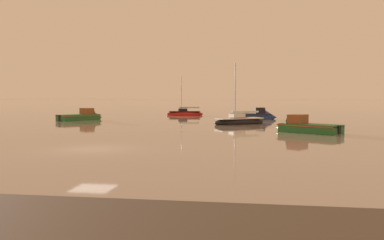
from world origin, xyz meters
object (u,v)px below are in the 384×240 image
sailboat_moored_0 (185,113)px  sailboat_moored_1 (239,121)px  motorboat_moored_1 (258,117)px  motorboat_moored_4 (300,128)px  motorboat_moored_2 (85,117)px

sailboat_moored_0 → sailboat_moored_1: size_ratio=0.93×
sailboat_moored_1 → sailboat_moored_0: bearing=-99.6°
motorboat_moored_1 → sailboat_moored_0: bearing=132.2°
sailboat_moored_0 → motorboat_moored_4: 34.99m
sailboat_moored_0 → motorboat_moored_2: 19.37m
sailboat_moored_0 → sailboat_moored_1: 23.42m
motorboat_moored_1 → sailboat_moored_1: size_ratio=0.90×
motorboat_moored_2 → sailboat_moored_1: sailboat_moored_1 is taller
sailboat_moored_0 → motorboat_moored_2: sailboat_moored_0 is taller
motorboat_moored_4 → sailboat_moored_1: sailboat_moored_1 is taller
motorboat_moored_2 → sailboat_moored_1: (21.23, -5.24, -0.05)m
sailboat_moored_0 → motorboat_moored_2: bearing=47.2°
motorboat_moored_1 → motorboat_moored_2: motorboat_moored_1 is taller
motorboat_moored_4 → motorboat_moored_2: bearing=6.3°
motorboat_moored_1 → sailboat_moored_1: (-2.10, -10.85, -0.05)m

